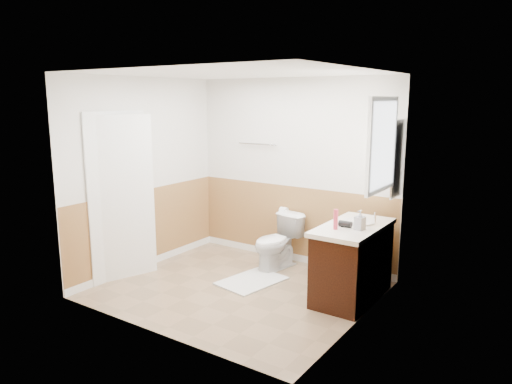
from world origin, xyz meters
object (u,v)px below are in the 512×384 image
Objects in this scene: bath_mat at (252,281)px; soap_dispenser at (360,220)px; lotion_bottle at (336,219)px; toilet at (277,242)px; vanity_cabinet at (352,264)px.

soap_dispenser reaches higher than bath_mat.
soap_dispenser is at bearing 30.89° from lotion_bottle.
bath_mat is at bearing -79.65° from toilet.
lotion_bottle is (1.11, -0.62, 0.60)m from toilet.
soap_dispenser reaches higher than vanity_cabinet.
soap_dispenser is (1.33, -0.49, 0.60)m from toilet.
toilet is at bearing 90.00° from bath_mat.
lotion_bottle is at bearing -1.25° from bath_mat.
vanity_cabinet is 5.15× the size of soap_dispenser.
lotion_bottle is at bearing -18.69° from toilet.
vanity_cabinet is at bearing 11.28° from bath_mat.
toilet is 1.26m from vanity_cabinet.
lotion_bottle reaches higher than soap_dispenser.
toilet is 0.90× the size of bath_mat.
soap_dispenser is at bearing -9.68° from toilet.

